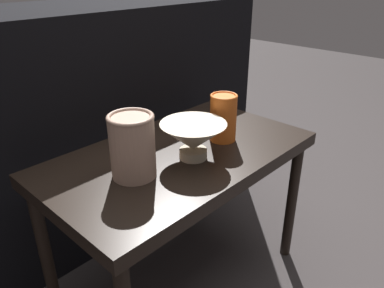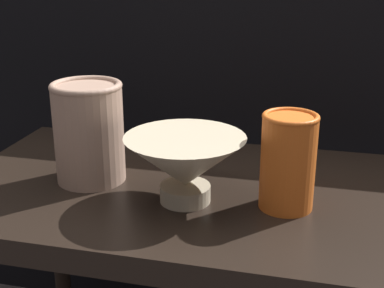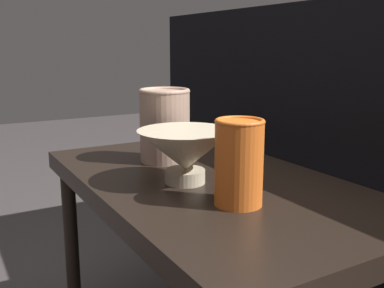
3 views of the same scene
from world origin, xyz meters
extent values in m
plane|color=#383333|center=(0.00, 0.00, 0.00)|extent=(8.00, 8.00, 0.00)
cube|color=black|center=(0.00, 0.00, 0.48)|extent=(0.80, 0.46, 0.04)
cylinder|color=black|center=(0.37, -0.19, 0.23)|extent=(0.04, 0.04, 0.46)
cylinder|color=black|center=(-0.37, 0.19, 0.23)|extent=(0.04, 0.04, 0.46)
cylinder|color=black|center=(0.37, 0.19, 0.23)|extent=(0.04, 0.04, 0.46)
cube|color=black|center=(0.00, 0.56, 0.43)|extent=(1.55, 0.50, 0.87)
cylinder|color=#C1B293|center=(0.00, -0.06, 0.51)|extent=(0.08, 0.08, 0.03)
cone|color=#C1B293|center=(0.00, -0.06, 0.57)|extent=(0.19, 0.19, 0.08)
cylinder|color=tan|center=(-0.18, -0.01, 0.58)|extent=(0.11, 0.11, 0.16)
torus|color=tan|center=(-0.18, -0.01, 0.66)|extent=(0.12, 0.12, 0.01)
cylinder|color=orange|center=(0.15, -0.04, 0.57)|extent=(0.08, 0.08, 0.14)
torus|color=orange|center=(0.15, -0.04, 0.64)|extent=(0.08, 0.08, 0.01)
camera|label=1|loc=(-0.68, -0.70, 1.00)|focal=35.00mm
camera|label=2|loc=(0.19, -0.78, 0.87)|focal=50.00mm
camera|label=3|loc=(0.74, -0.47, 0.76)|focal=42.00mm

